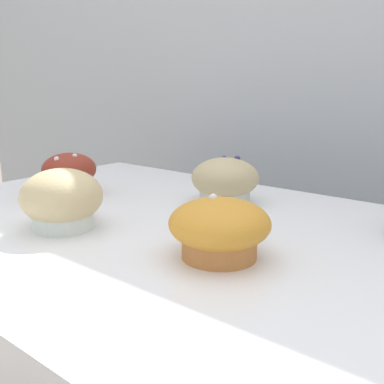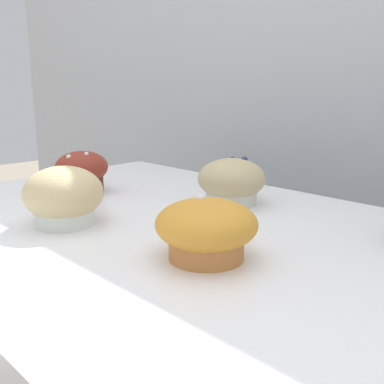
# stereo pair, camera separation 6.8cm
# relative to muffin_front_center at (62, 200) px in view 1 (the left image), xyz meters

# --- Properties ---
(wall_back) EXTENTS (3.20, 0.10, 1.80)m
(wall_back) POSITION_rel_muffin_front_center_xyz_m (0.13, 0.72, -0.06)
(wall_back) COLOR #B2B7BC
(wall_back) RESTS_ON ground
(muffin_front_center) EXTENTS (0.12, 0.12, 0.09)m
(muffin_front_center) POSITION_rel_muffin_front_center_xyz_m (0.00, 0.00, 0.00)
(muffin_front_center) COLOR white
(muffin_front_center) RESTS_ON display_counter
(muffin_back_right) EXTENTS (0.12, 0.12, 0.08)m
(muffin_back_right) POSITION_rel_muffin_front_center_xyz_m (0.09, 0.27, -0.00)
(muffin_back_right) COLOR silver
(muffin_back_right) RESTS_ON display_counter
(muffin_front_left) EXTENTS (0.10, 0.10, 0.08)m
(muffin_front_left) POSITION_rel_muffin_front_center_xyz_m (-0.17, 0.13, -0.00)
(muffin_front_left) COLOR #522219
(muffin_front_left) RESTS_ON display_counter
(muffin_front_right) EXTENTS (0.12, 0.12, 0.08)m
(muffin_front_right) POSITION_rel_muffin_front_center_xyz_m (0.24, 0.05, -0.01)
(muffin_front_right) COLOR #CB7E3F
(muffin_front_right) RESTS_ON display_counter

